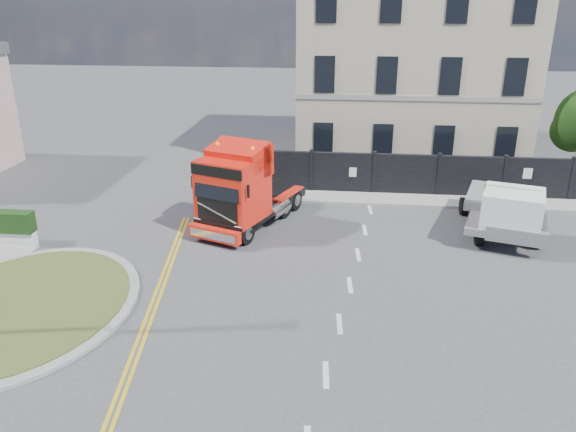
# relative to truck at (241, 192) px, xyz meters

# --- Properties ---
(ground) EXTENTS (120.00, 120.00, 0.00)m
(ground) POSITION_rel_truck_xyz_m (1.49, -4.05, -1.58)
(ground) COLOR #424244
(ground) RESTS_ON ground
(traffic_island) EXTENTS (6.80, 6.80, 0.17)m
(traffic_island) POSITION_rel_truck_xyz_m (-5.51, -7.05, -1.50)
(traffic_island) COLOR gray
(traffic_island) RESTS_ON ground
(hoarding_fence) EXTENTS (18.80, 0.25, 2.00)m
(hoarding_fence) POSITION_rel_truck_xyz_m (8.04, 4.95, -0.58)
(hoarding_fence) COLOR black
(hoarding_fence) RESTS_ON ground
(georgian_building) EXTENTS (12.30, 10.30, 12.80)m
(georgian_building) POSITION_rel_truck_xyz_m (7.49, 12.45, 4.19)
(georgian_building) COLOR #BAAF94
(georgian_building) RESTS_ON ground
(pavement_far) EXTENTS (20.00, 1.60, 0.12)m
(pavement_far) POSITION_rel_truck_xyz_m (7.49, 4.05, -1.52)
(pavement_far) COLOR gray
(pavement_far) RESTS_ON ground
(truck) EXTENTS (4.15, 6.28, 3.53)m
(truck) POSITION_rel_truck_xyz_m (0.00, 0.00, 0.00)
(truck) COLOR black
(truck) RESTS_ON ground
(flatbed_pickup) EXTENTS (3.56, 5.75, 2.21)m
(flatbed_pickup) POSITION_rel_truck_xyz_m (10.37, -0.05, -0.39)
(flatbed_pickup) COLOR slate
(flatbed_pickup) RESTS_ON ground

